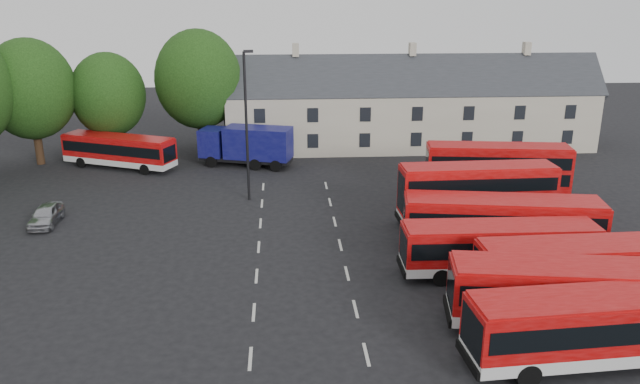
% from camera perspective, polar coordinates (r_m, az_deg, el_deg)
% --- Properties ---
extents(ground, '(140.00, 140.00, 0.00)m').
position_cam_1_polar(ground, '(32.93, -5.94, -9.17)').
color(ground, black).
rests_on(ground, ground).
extents(lane_markings, '(5.15, 33.80, 0.01)m').
position_cam_1_polar(lane_markings, '(34.69, -1.66, -7.56)').
color(lane_markings, beige).
rests_on(lane_markings, ground).
extents(terrace_houses, '(35.70, 7.13, 10.06)m').
position_cam_1_polar(terrace_houses, '(61.54, 8.20, 7.60)').
color(terrace_houses, beige).
rests_on(terrace_houses, ground).
extents(bus_row_a, '(11.45, 3.35, 3.20)m').
position_cam_1_polar(bus_row_a, '(28.78, 24.43, -10.85)').
color(bus_row_a, silver).
rests_on(bus_row_a, ground).
extents(bus_row_b, '(11.75, 4.27, 3.25)m').
position_cam_1_polar(bus_row_b, '(31.00, 22.54, -8.39)').
color(bus_row_b, silver).
rests_on(bus_row_b, ground).
extents(bus_row_c, '(11.40, 2.89, 3.21)m').
position_cam_1_polar(bus_row_c, '(33.90, 23.60, -6.27)').
color(bus_row_c, silver).
rests_on(bus_row_c, ground).
extents(bus_row_d, '(10.59, 2.62, 2.98)m').
position_cam_1_polar(bus_row_d, '(35.25, 16.12, -4.70)').
color(bus_row_d, silver).
rests_on(bus_row_d, ground).
extents(bus_row_e, '(11.84, 4.37, 3.27)m').
position_cam_1_polar(bus_row_e, '(38.59, 16.33, -2.42)').
color(bus_row_e, silver).
rests_on(bus_row_e, ground).
extents(bus_dd_south, '(10.17, 2.60, 4.15)m').
position_cam_1_polar(bus_dd_south, '(42.06, 14.15, 0.06)').
color(bus_dd_south, silver).
rests_on(bus_dd_south, ground).
extents(bus_dd_north, '(10.47, 3.64, 4.20)m').
position_cam_1_polar(bus_dd_north, '(47.46, 15.89, 2.04)').
color(bus_dd_north, silver).
rests_on(bus_dd_north, ground).
extents(bus_north, '(10.26, 6.11, 2.88)m').
position_cam_1_polar(bus_north, '(56.79, -17.92, 3.78)').
color(bus_north, silver).
rests_on(bus_north, ground).
extents(box_truck, '(8.41, 4.64, 3.51)m').
position_cam_1_polar(box_truck, '(55.00, -6.68, 4.36)').
color(box_truck, black).
rests_on(box_truck, ground).
extents(silver_car, '(1.67, 3.95, 1.33)m').
position_cam_1_polar(silver_car, '(45.30, -23.77, -1.93)').
color(silver_car, '#ACAEB4').
rests_on(silver_car, ground).
extents(lamppost, '(0.76, 0.41, 10.93)m').
position_cam_1_polar(lamppost, '(45.18, -6.72, 6.32)').
color(lamppost, black).
rests_on(lamppost, ground).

